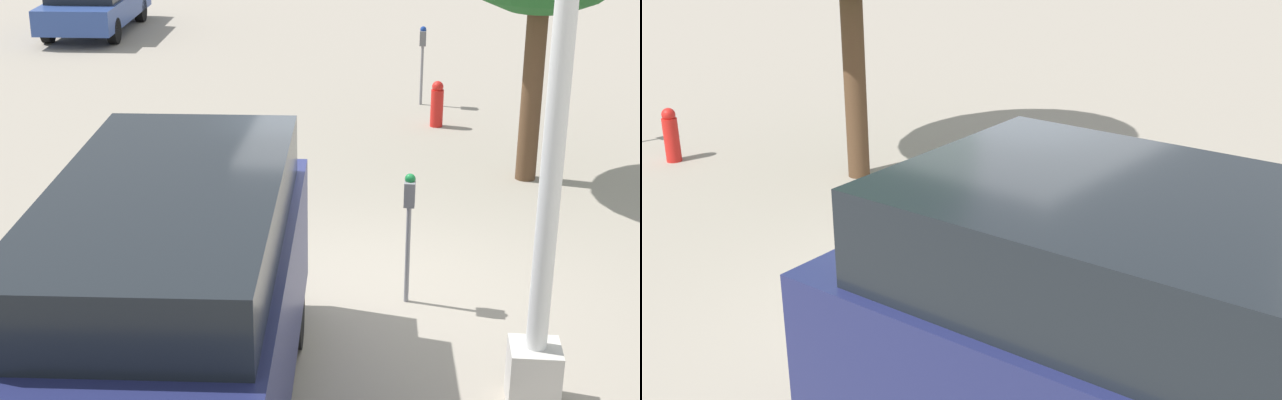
{
  "view_description": "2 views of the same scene",
  "coord_description": "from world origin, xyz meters",
  "views": [
    {
      "loc": [
        9.49,
        0.4,
        4.73
      ],
      "look_at": [
        0.05,
        -0.53,
        1.08
      ],
      "focal_mm": 55.0,
      "sensor_mm": 36.0,
      "label": 1
    },
    {
      "loc": [
        3.65,
        -4.97,
        3.55
      ],
      "look_at": [
        0.08,
        -0.61,
        1.39
      ],
      "focal_mm": 45.0,
      "sensor_mm": 36.0,
      "label": 2
    }
  ],
  "objects": [
    {
      "name": "ground_plane",
      "position": [
        0.0,
        0.0,
        0.0
      ],
      "size": [
        80.0,
        80.0,
        0.0
      ],
      "primitive_type": "plane",
      "color": "gray"
    },
    {
      "name": "fire_hydrant",
      "position": [
        -6.36,
        0.79,
        0.38
      ],
      "size": [
        0.21,
        0.21,
        0.77
      ],
      "color": "red",
      "rests_on": "ground"
    },
    {
      "name": "parking_meter_near",
      "position": [
        0.14,
        0.4,
        1.06
      ],
      "size": [
        0.2,
        0.12,
        1.43
      ],
      "rotation": [
        0.0,
        0.0,
        -0.03
      ],
      "color": "gray",
      "rests_on": "ground"
    }
  ]
}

